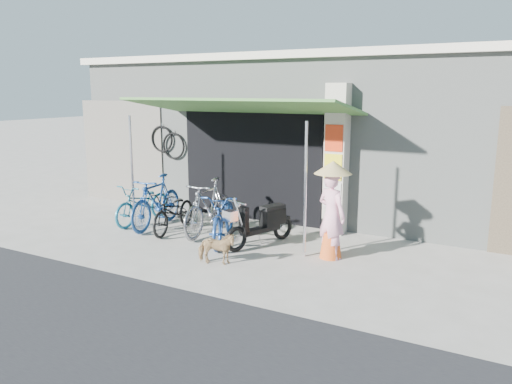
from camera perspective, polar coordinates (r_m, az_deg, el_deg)
The scene contains 13 objects.
ground at distance 8.62m, azimuth -2.04°, elevation -7.83°, with size 80.00×80.00×0.00m, color #A7A197.
bicycle_shop at distance 12.82m, azimuth 9.67°, elevation 6.80°, with size 12.30×5.30×3.66m.
shop_pillar at distance 10.09m, azimuth 9.23°, elevation 3.64°, with size 0.42×0.44×3.00m.
awning at distance 10.00m, azimuth -1.84°, elevation 9.56°, with size 4.60×1.88×2.72m.
neighbour_left at distance 13.35m, azimuth -15.01°, elevation 4.45°, with size 2.60×0.06×2.60m, color #6B665B.
bike_teal at distance 11.15m, azimuth -12.77°, elevation -1.26°, with size 0.59×1.68×0.88m, color #1C667E.
bike_blue at distance 10.73m, azimuth -11.31°, elevation -1.09°, with size 0.52×1.84×1.11m, color navy.
bike_black at distance 10.38m, azimuth -9.32°, elevation -2.18°, with size 0.56×1.61×0.85m, color black.
bike_silver at distance 10.08m, azimuth -5.44°, elevation -1.71°, with size 0.52×1.85×1.11m, color #A3A2A7.
bike_navy at distance 9.54m, azimuth -3.65°, elevation -2.84°, with size 0.65×1.88×0.99m, color navy.
street_dog at distance 8.38m, azimuth -4.58°, elevation -6.45°, with size 0.30×0.66×0.55m, color #9C6C52.
moped at distance 9.34m, azimuth 0.69°, elevation -3.59°, with size 0.73×1.58×0.93m.
nun at distance 8.62m, azimuth 8.66°, elevation -2.10°, with size 0.65×0.64×1.70m.
Camera 1 is at (4.17, -6.98, 2.86)m, focal length 35.00 mm.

